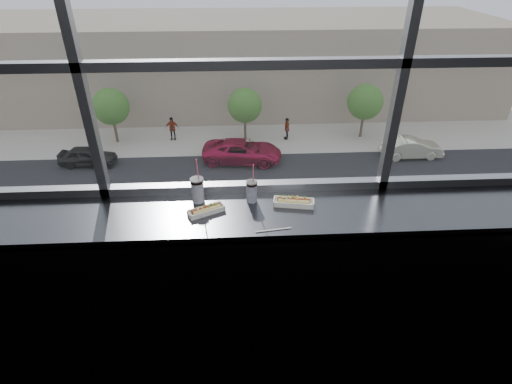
{
  "coord_description": "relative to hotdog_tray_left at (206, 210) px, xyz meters",
  "views": [
    {
      "loc": [
        -0.06,
        -0.98,
        2.61
      ],
      "look_at": [
        0.06,
        1.23,
        1.25
      ],
      "focal_mm": 28.0,
      "sensor_mm": 36.0,
      "label": 1
    }
  ],
  "objects": [
    {
      "name": "car_near_c",
      "position": [
        -0.31,
        16.28,
        -11.05
      ],
      "size": [
        2.83,
        6.21,
        2.03
      ],
      "primitive_type": "imported",
      "rotation": [
        0.0,
        0.0,
        1.52
      ],
      "color": "#732002",
      "rests_on": "street_asphalt"
    },
    {
      "name": "plaza_near",
      "position": [
        0.27,
        7.28,
        -12.1
      ],
      "size": [
        50.0,
        14.0,
        0.04
      ],
      "primitive_type": "cube",
      "color": "#B3AB9D",
      "rests_on": "plaza_ground"
    },
    {
      "name": "car_near_b",
      "position": [
        -7.01,
        16.28,
        -10.92
      ],
      "size": [
        3.08,
        6.97,
        2.29
      ],
      "primitive_type": "imported",
      "rotation": [
        0.0,
        0.0,
        1.6
      ],
      "color": "black",
      "rests_on": "street_asphalt"
    },
    {
      "name": "tree_right",
      "position": [
        10.65,
        28.28,
        -9.1
      ],
      "size": [
        2.86,
        2.86,
        4.46
      ],
      "color": "#47382B",
      "rests_on": "far_sidewalk"
    },
    {
      "name": "tree_center",
      "position": [
        0.99,
        28.28,
        -9.21
      ],
      "size": [
        2.75,
        2.75,
        4.3
      ],
      "color": "#47382B",
      "rests_on": "far_sidewalk"
    },
    {
      "name": "car_near_e",
      "position": [
        13.9,
        16.28,
        -10.95
      ],
      "size": [
        3.64,
        7.0,
        2.23
      ],
      "primitive_type": "imported",
      "rotation": [
        0.0,
        0.0,
        1.44
      ],
      "color": "#453EAF",
      "rests_on": "street_asphalt"
    },
    {
      "name": "hotdog_tray_left",
      "position": [
        0.0,
        0.0,
        0.0
      ],
      "size": [
        0.25,
        0.18,
        0.06
      ],
      "rotation": [
        0.0,
        0.0,
        0.45
      ],
      "color": "white",
      "rests_on": "counter"
    },
    {
      "name": "car_far_a",
      "position": [
        -10.52,
        24.28,
        -11.14
      ],
      "size": [
        2.64,
        5.66,
        1.84
      ],
      "primitive_type": "imported",
      "rotation": [
        0.0,
        0.0,
        1.51
      ],
      "color": "black",
      "rests_on": "street_asphalt"
    },
    {
      "name": "counter_fascia",
      "position": [
        0.27,
        -0.25,
        -0.57
      ],
      "size": [
        6.0,
        0.04,
        1.04
      ],
      "primitive_type": "cube",
      "color": "#4B4D52",
      "rests_on": "ground"
    },
    {
      "name": "car_far_b",
      "position": [
        0.65,
        24.28,
        -11.0
      ],
      "size": [
        3.39,
        6.67,
        2.13
      ],
      "primitive_type": "imported",
      "rotation": [
        0.0,
        0.0,
        1.46
      ],
      "color": "#A80832",
      "rests_on": "street_asphalt"
    },
    {
      "name": "wrapper",
      "position": [
        -0.05,
        -0.03,
        -0.01
      ],
      "size": [
        0.09,
        0.06,
        0.02
      ],
      "primitive_type": "ellipsoid",
      "color": "silver",
      "rests_on": "counter"
    },
    {
      "name": "pedestrian_c",
      "position": [
        4.4,
        28.16,
        -11.0
      ],
      "size": [
        0.72,
        0.96,
        2.17
      ],
      "primitive_type": "imported",
      "rotation": [
        0.0,
        0.0,
        4.71
      ],
      "color": "#66605B",
      "rests_on": "far_sidewalk"
    },
    {
      "name": "car_far_c",
      "position": [
        13.32,
        24.28,
        -11.07
      ],
      "size": [
        2.64,
        6.03,
        1.99
      ],
      "primitive_type": "imported",
      "rotation": [
        0.0,
        0.0,
        1.6
      ],
      "color": "#F5F4CD",
      "rests_on": "street_asphalt"
    },
    {
      "name": "plaza_ground",
      "position": [
        0.27,
        43.78,
        -12.12
      ],
      "size": [
        120.0,
        120.0,
        0.0
      ],
      "primitive_type": "plane",
      "color": "#B3AB9D",
      "rests_on": "ground"
    },
    {
      "name": "window_glass",
      "position": [
        0.27,
        0.3,
        1.18
      ],
      "size": [
        6.0,
        0.0,
        6.0
      ],
      "primitive_type": "plane",
      "rotation": [
        1.57,
        0.0,
        0.0
      ],
      "color": "silver",
      "rests_on": "ground"
    },
    {
      "name": "hotdog_tray_right",
      "position": [
        0.59,
        0.06,
        0.0
      ],
      "size": [
        0.29,
        0.14,
        0.07
      ],
      "rotation": [
        0.0,
        0.0,
        -0.17
      ],
      "color": "white",
      "rests_on": "counter"
    },
    {
      "name": "soda_cup_left",
      "position": [
        -0.06,
        0.15,
        0.07
      ],
      "size": [
        0.09,
        0.09,
        0.34
      ],
      "color": "white",
      "rests_on": "counter"
    },
    {
      "name": "wall_back_lower",
      "position": [
        0.27,
        0.28,
        -0.57
      ],
      "size": [
        6.0,
        0.0,
        6.0
      ],
      "primitive_type": "plane",
      "rotation": [
        1.57,
        0.0,
        0.0
      ],
      "color": "black",
      "rests_on": "ground"
    },
    {
      "name": "tree_left",
      "position": [
        -9.45,
        28.28,
        -9.09
      ],
      "size": [
        2.86,
        2.86,
        4.47
      ],
      "color": "#47382B",
      "rests_on": "far_sidewalk"
    },
    {
      "name": "counter",
      "position": [
        0.27,
        0.0,
        -0.05
      ],
      "size": [
        6.0,
        0.55,
        0.06
      ],
      "primitive_type": "cube",
      "color": "#4B4D52",
      "rests_on": "ground"
    },
    {
      "name": "far_building",
      "position": [
        0.27,
        38.28,
        -8.12
      ],
      "size": [
        50.0,
        14.0,
        8.0
      ],
      "primitive_type": "cube",
      "color": "gray",
      "rests_on": "plaza_ground"
    },
    {
      "name": "loose_straw",
      "position": [
        0.43,
        -0.22,
        -0.02
      ],
      "size": [
        0.23,
        0.04,
        0.01
      ],
      "primitive_type": "cylinder",
      "rotation": [
        0.0,
        1.57,
        0.14
      ],
      "color": "white",
      "rests_on": "counter"
    },
    {
      "name": "window_mullions",
      "position": [
        0.27,
        0.28,
        1.18
      ],
      "size": [
        6.0,
        0.08,
        2.4
      ],
      "primitive_type": null,
      "color": "gray",
      "rests_on": "ground"
    },
    {
      "name": "street_asphalt",
      "position": [
        0.27,
        20.28,
        -12.09
      ],
      "size": [
        80.0,
        10.0,
        0.06
      ],
      "primitive_type": "cube",
      "color": "black",
      "rests_on": "plaza_ground"
    },
    {
      "name": "pedestrian_a",
      "position": [
        -4.98,
        28.56,
        -10.93
      ],
      "size": [
        1.02,
        0.77,
        2.31
      ],
      "primitive_type": "imported",
      "color": "#66605B",
      "rests_on": "far_sidewalk"
    },
    {
      "name": "car_near_d",
      "position": [
        7.48,
        16.28,
        -10.97
      ],
      "size": [
        3.52,
        6.88,
        2.2
      ],
      "primitive_type": "imported",
      "rotation": [
        0.0,
        0.0,
        1.45
      ],
      "color": "#B6B99A",
      "rests_on": "street_asphalt"
    },
    {
      "name": "soda_cup_right",
      "position": [
        0.31,
        0.13,
        0.06
      ],
      "size": [
        0.08,
        0.08,
        0.3
      ],
      "color": "white",
      "rests_on": "counter"
    },
    {
      "name": "far_sidewalk",
      "position": [
        0.27,
        28.28,
        -12.1
      ],
      "size": [
        80.0,
        6.0,
        0.04
      ],
      "primitive_type": "cube",
      "color": "#B3AB9D",
      "rests_on": "plaza_ground"
    }
  ]
}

